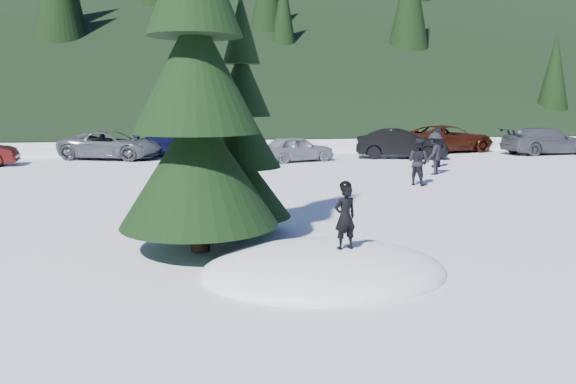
{
  "coord_description": "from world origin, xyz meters",
  "views": [
    {
      "loc": [
        -2.16,
        -9.53,
        3.11
      ],
      "look_at": [
        -0.3,
        2.28,
        1.1
      ],
      "focal_mm": 35.0,
      "sensor_mm": 36.0,
      "label": 1
    }
  ],
  "objects": [
    {
      "name": "ground",
      "position": [
        0.0,
        0.0,
        0.0
      ],
      "size": [
        200.0,
        200.0,
        0.0
      ],
      "primitive_type": "plane",
      "color": "white",
      "rests_on": "ground"
    },
    {
      "name": "adult_0",
      "position": [
        5.58,
        9.54,
        0.84
      ],
      "size": [
        1.0,
        1.04,
        1.69
      ],
      "primitive_type": "imported",
      "rotation": [
        0.0,
        0.0,
        2.19
      ],
      "color": "black",
      "rests_on": "ground"
    },
    {
      "name": "car_5",
      "position": [
        8.2,
        18.37,
        0.76
      ],
      "size": [
        4.89,
        2.83,
        1.52
      ],
      "primitive_type": "imported",
      "rotation": [
        0.0,
        0.0,
        1.29
      ],
      "color": "black",
      "rests_on": "ground"
    },
    {
      "name": "spruce_short",
      "position": [
        -1.2,
        3.2,
        2.1
      ],
      "size": [
        2.2,
        2.2,
        5.37
      ],
      "color": "black",
      "rests_on": "ground"
    },
    {
      "name": "snow_mound",
      "position": [
        0.0,
        0.0,
        0.0
      ],
      "size": [
        4.48,
        3.52,
        0.96
      ],
      "primitive_type": "ellipsoid",
      "color": "white",
      "rests_on": "ground"
    },
    {
      "name": "car_3",
      "position": [
        -3.52,
        21.55,
        0.62
      ],
      "size": [
        4.52,
        2.39,
        1.25
      ],
      "primitive_type": "imported",
      "rotation": [
        0.0,
        0.0,
        1.72
      ],
      "color": "black",
      "rests_on": "ground"
    },
    {
      "name": "forest_hillside",
      "position": [
        0.0,
        54.0,
        12.5
      ],
      "size": [
        200.0,
        60.0,
        25.0
      ],
      "primitive_type": null,
      "color": "black",
      "rests_on": "ground"
    },
    {
      "name": "car_2",
      "position": [
        -6.65,
        20.29,
        0.72
      ],
      "size": [
        5.65,
        3.96,
        1.43
      ],
      "primitive_type": "imported",
      "rotation": [
        0.0,
        0.0,
        1.23
      ],
      "color": "#56595E",
      "rests_on": "ground"
    },
    {
      "name": "spruce_tall",
      "position": [
        -2.2,
        1.8,
        3.32
      ],
      "size": [
        3.2,
        3.2,
        8.6
      ],
      "color": "black",
      "rests_on": "ground"
    },
    {
      "name": "car_4",
      "position": [
        2.55,
        17.71,
        0.64
      ],
      "size": [
        4.04,
        2.61,
        1.28
      ],
      "primitive_type": "imported",
      "rotation": [
        0.0,
        0.0,
        1.89
      ],
      "color": "gray",
      "rests_on": "ground"
    },
    {
      "name": "child_skier",
      "position": [
        0.32,
        -0.19,
        1.05
      ],
      "size": [
        0.47,
        0.37,
        1.14
      ],
      "primitive_type": "imported",
      "rotation": [
        0.0,
        0.0,
        3.41
      ],
      "color": "black",
      "rests_on": "snow_mound"
    },
    {
      "name": "car_6",
      "position": [
        12.06,
        21.24,
        0.77
      ],
      "size": [
        6.01,
        3.83,
        1.54
      ],
      "primitive_type": "imported",
      "rotation": [
        0.0,
        0.0,
        1.82
      ],
      "color": "#361309",
      "rests_on": "ground"
    },
    {
      "name": "car_7",
      "position": [
        16.99,
        19.23,
        0.74
      ],
      "size": [
        5.27,
        2.6,
        1.47
      ],
      "primitive_type": "imported",
      "rotation": [
        0.0,
        0.0,
        1.68
      ],
      "color": "#4B4D53",
      "rests_on": "ground"
    },
    {
      "name": "adult_1",
      "position": [
        8.45,
        14.36,
        0.89
      ],
      "size": [
        1.05,
        1.03,
        1.77
      ],
      "primitive_type": "imported",
      "rotation": [
        0.0,
        0.0,
        3.91
      ],
      "color": "black",
      "rests_on": "ground"
    },
    {
      "name": "adult_2",
      "position": [
        7.33,
        12.1,
        0.86
      ],
      "size": [
        1.25,
        1.24,
        1.73
      ],
      "primitive_type": "imported",
      "rotation": [
        0.0,
        0.0,
        3.91
      ],
      "color": "black",
      "rests_on": "ground"
    }
  ]
}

